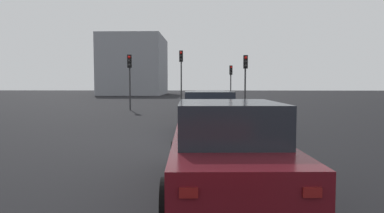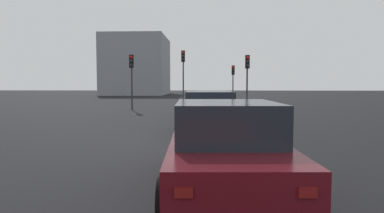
% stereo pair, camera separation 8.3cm
% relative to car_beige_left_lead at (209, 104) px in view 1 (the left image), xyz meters
% --- Properties ---
extents(ground_plane, '(160.00, 160.00, 0.20)m').
position_rel_car_beige_left_lead_xyz_m(ground_plane, '(-7.88, 1.72, -0.81)').
color(ground_plane, black).
extents(car_beige_left_lead, '(4.52, 2.03, 1.47)m').
position_rel_car_beige_left_lead_xyz_m(car_beige_left_lead, '(0.00, 0.00, 0.00)').
color(car_beige_left_lead, tan).
rests_on(car_beige_left_lead, ground_plane).
extents(car_navy_left_second, '(4.61, 2.24, 1.57)m').
position_rel_car_beige_left_lead_xyz_m(car_navy_left_second, '(-6.84, 0.20, 0.04)').
color(car_navy_left_second, '#141E4C').
rests_on(car_navy_left_second, ground_plane).
extents(car_maroon_left_third, '(4.59, 2.16, 1.56)m').
position_rel_car_beige_left_lead_xyz_m(car_maroon_left_third, '(-13.58, 0.01, 0.04)').
color(car_maroon_left_third, '#510F16').
rests_on(car_maroon_left_third, ground_plane).
extents(traffic_light_near_left, '(0.32, 0.29, 3.60)m').
position_rel_car_beige_left_lead_xyz_m(traffic_light_near_left, '(14.35, -2.40, 1.89)').
color(traffic_light_near_left, '#2D2D30').
rests_on(traffic_light_near_left, ground_plane).
extents(traffic_light_near_right, '(0.32, 0.28, 3.84)m').
position_rel_car_beige_left_lead_xyz_m(traffic_light_near_right, '(4.39, 5.42, 2.06)').
color(traffic_light_near_right, '#2D2D30').
rests_on(traffic_light_near_right, ground_plane).
extents(traffic_light_far_left, '(0.32, 0.30, 4.50)m').
position_rel_car_beige_left_lead_xyz_m(traffic_light_far_left, '(8.55, 2.10, 2.51)').
color(traffic_light_far_left, '#2D2D30').
rests_on(traffic_light_far_left, ground_plane).
extents(traffic_light_far_right, '(0.32, 0.29, 3.77)m').
position_rel_car_beige_left_lead_xyz_m(traffic_light_far_right, '(4.22, -2.53, 2.01)').
color(traffic_light_far_right, '#2D2D30').
rests_on(traffic_light_far_right, ground_plane).
extents(building_facade_left, '(13.09, 9.78, 9.60)m').
position_rel_car_beige_left_lead_xyz_m(building_facade_left, '(38.61, 11.72, 4.09)').
color(building_facade_left, gray).
rests_on(building_facade_left, ground_plane).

